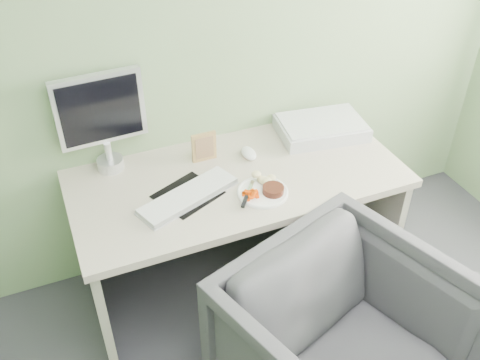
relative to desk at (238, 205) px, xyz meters
name	(u,v)px	position (x,y,z in m)	size (l,w,h in m)	color
wall_back	(206,24)	(0.00, 0.38, 0.80)	(3.50, 3.50, 0.00)	gray
desk	(238,205)	(0.00, 0.00, 0.00)	(1.60, 0.75, 0.73)	beige
plate	(263,192)	(0.05, -0.17, 0.19)	(0.24, 0.24, 0.01)	white
steak	(273,190)	(0.09, -0.20, 0.21)	(0.10, 0.10, 0.03)	black
potato_pile	(262,177)	(0.08, -0.11, 0.22)	(0.10, 0.07, 0.05)	tan
carrot_heap	(251,193)	(-0.01, -0.19, 0.21)	(0.06, 0.05, 0.04)	#EC4404
steak_knife	(246,197)	(-0.04, -0.20, 0.21)	(0.13, 0.17, 0.01)	silver
mousepad	(188,194)	(-0.27, -0.05, 0.18)	(0.27, 0.23, 0.00)	black
keyboard	(188,196)	(-0.27, -0.07, 0.20)	(0.48, 0.14, 0.02)	white
computer_mouse	(249,153)	(0.11, 0.13, 0.20)	(0.07, 0.12, 0.04)	white
photo_frame	(204,147)	(-0.10, 0.19, 0.26)	(0.13, 0.01, 0.16)	#A4884C
eyedrop_bottle	(207,151)	(-0.08, 0.22, 0.21)	(0.02, 0.02, 0.06)	white
scanner	(321,128)	(0.56, 0.18, 0.22)	(0.45, 0.30, 0.07)	silver
monitor	(102,117)	(-0.55, 0.31, 0.46)	(0.41, 0.13, 0.49)	silver
desk_chair	(347,352)	(0.12, -0.87, -0.15)	(0.84, 0.87, 0.79)	#333338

